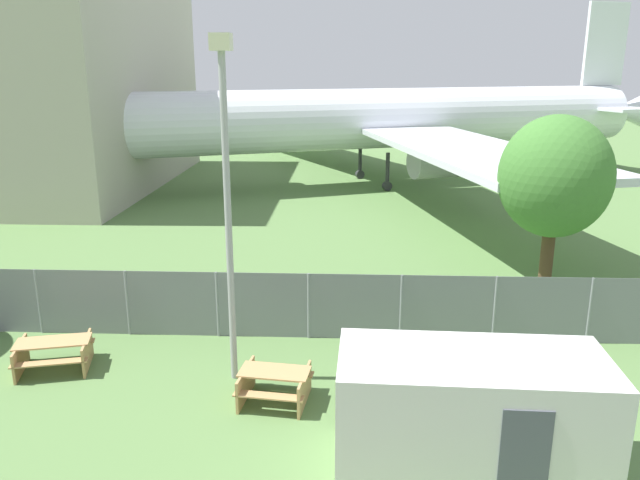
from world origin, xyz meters
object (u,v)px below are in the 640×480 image
object	(u,v)px
portable_cabin	(470,415)
picnic_bench_open_grass	(54,351)
airplane	(352,120)
picnic_bench_near_cabin	(275,382)
tree_near_hangar	(555,177)

from	to	relation	value
portable_cabin	picnic_bench_open_grass	bearing A→B (deg)	161.33
airplane	picnic_bench_near_cabin	xyz separation A→B (m)	(-1.77, -26.20, -3.60)
airplane	picnic_bench_near_cabin	bearing A→B (deg)	64.98
tree_near_hangar	picnic_bench_near_cabin	bearing A→B (deg)	-138.02
portable_cabin	picnic_bench_open_grass	size ratio (longest dim) A/B	2.39
airplane	picnic_bench_open_grass	size ratio (longest dim) A/B	22.36
portable_cabin	picnic_bench_near_cabin	world-z (taller)	portable_cabin
picnic_bench_open_grass	tree_near_hangar	size ratio (longest dim) A/B	0.35
tree_near_hangar	portable_cabin	bearing A→B (deg)	-113.88
portable_cabin	tree_near_hangar	bearing A→B (deg)	67.96
picnic_bench_near_cabin	picnic_bench_open_grass	world-z (taller)	same
picnic_bench_near_cabin	picnic_bench_open_grass	xyz separation A→B (m)	(-5.70, 1.30, 0.01)
picnic_bench_open_grass	tree_near_hangar	bearing A→B (deg)	23.60
portable_cabin	picnic_bench_near_cabin	distance (m)	4.59
airplane	tree_near_hangar	world-z (taller)	airplane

